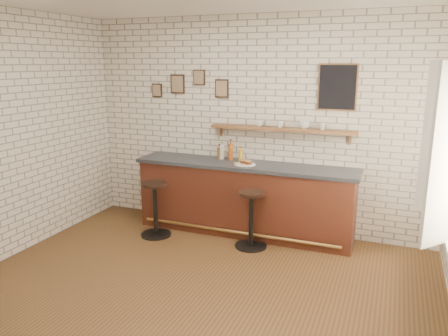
{
  "coord_description": "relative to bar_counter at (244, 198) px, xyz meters",
  "views": [
    {
      "loc": [
        1.84,
        -3.83,
        2.37
      ],
      "look_at": [
        -0.04,
        0.9,
        1.13
      ],
      "focal_mm": 35.0,
      "sensor_mm": 36.0,
      "label": 1
    }
  ],
  "objects": [
    {
      "name": "bar_stool_left",
      "position": [
        -1.11,
        -0.55,
        -0.1
      ],
      "size": [
        0.42,
        0.42,
        0.76
      ],
      "color": "black",
      "rests_on": "ground"
    },
    {
      "name": "bitters_bottle_white",
      "position": [
        -0.39,
        0.14,
        0.6
      ],
      "size": [
        0.06,
        0.06,
        0.24
      ],
      "color": "beige",
      "rests_on": "bar_counter"
    },
    {
      "name": "shelf_cup_d",
      "position": [
        0.99,
        0.2,
        1.04
      ],
      "size": [
        0.1,
        0.1,
        0.09
      ],
      "primitive_type": "imported",
      "rotation": [
        0.0,
        0.0,
        0.06
      ],
      "color": "white",
      "rests_on": "wall_shelf"
    },
    {
      "name": "sandwich_plate",
      "position": [
        0.03,
        -0.08,
        0.51
      ],
      "size": [
        0.28,
        0.28,
        0.01
      ],
      "primitive_type": "cylinder",
      "color": "white",
      "rests_on": "bar_counter"
    },
    {
      "name": "shelf_cup_b",
      "position": [
        0.43,
        0.2,
        1.04
      ],
      "size": [
        0.13,
        0.13,
        0.08
      ],
      "primitive_type": "imported",
      "rotation": [
        0.0,
        0.0,
        0.66
      ],
      "color": "white",
      "rests_on": "wall_shelf"
    },
    {
      "name": "shelf_cup_c",
      "position": [
        0.76,
        0.2,
        1.05
      ],
      "size": [
        0.17,
        0.17,
        0.1
      ],
      "primitive_type": "imported",
      "rotation": [
        0.0,
        0.0,
        1.23
      ],
      "color": "white",
      "rests_on": "wall_shelf"
    },
    {
      "name": "wall_shelf",
      "position": [
        0.45,
        0.2,
        0.97
      ],
      "size": [
        2.0,
        0.18,
        0.18
      ],
      "color": "brown",
      "rests_on": "ground"
    },
    {
      "name": "bar_stool_right",
      "position": [
        0.25,
        -0.44,
        -0.1
      ],
      "size": [
        0.42,
        0.42,
        0.75
      ],
      "color": "black",
      "rests_on": "ground"
    },
    {
      "name": "potato_chips",
      "position": [
        0.01,
        -0.08,
        0.52
      ],
      "size": [
        0.27,
        0.19,
        0.0
      ],
      "color": "gold",
      "rests_on": "sandwich_plate"
    },
    {
      "name": "shelf_cup_a",
      "position": [
        0.14,
        0.2,
        1.04
      ],
      "size": [
        0.16,
        0.16,
        0.09
      ],
      "primitive_type": "imported",
      "rotation": [
        0.0,
        0.0,
        0.64
      ],
      "color": "white",
      "rests_on": "wall_shelf"
    },
    {
      "name": "bar_counter",
      "position": [
        0.0,
        0.0,
        0.0
      ],
      "size": [
        3.1,
        0.65,
        1.01
      ],
      "color": "#4A1F13",
      "rests_on": "ground"
    },
    {
      "name": "condiment_bottle_yellow",
      "position": [
        -0.11,
        0.14,
        0.59
      ],
      "size": [
        0.06,
        0.06,
        0.2
      ],
      "color": "gold",
      "rests_on": "bar_counter"
    },
    {
      "name": "bitters_bottle_amber",
      "position": [
        -0.26,
        0.14,
        0.62
      ],
      "size": [
        0.07,
        0.07,
        0.3
      ],
      "color": "#954B18",
      "rests_on": "bar_counter"
    },
    {
      "name": "back_wall_decor",
      "position": [
        0.28,
        0.28,
        1.54
      ],
      "size": [
        2.96,
        0.02,
        0.56
      ],
      "color": "black",
      "rests_on": "ground"
    },
    {
      "name": "ground",
      "position": [
        0.05,
        -1.7,
        -0.51
      ],
      "size": [
        5.0,
        5.0,
        0.0
      ],
      "primitive_type": "plane",
      "color": "brown",
      "rests_on": "ground"
    },
    {
      "name": "ciabatta_sandwich",
      "position": [
        0.04,
        -0.08,
        0.55
      ],
      "size": [
        0.19,
        0.12,
        0.06
      ],
      "color": "tan",
      "rests_on": "sandwich_plate"
    },
    {
      "name": "bitters_bottle_brown",
      "position": [
        -0.43,
        0.14,
        0.59
      ],
      "size": [
        0.07,
        0.07,
        0.22
      ],
      "color": "brown",
      "rests_on": "bar_counter"
    }
  ]
}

